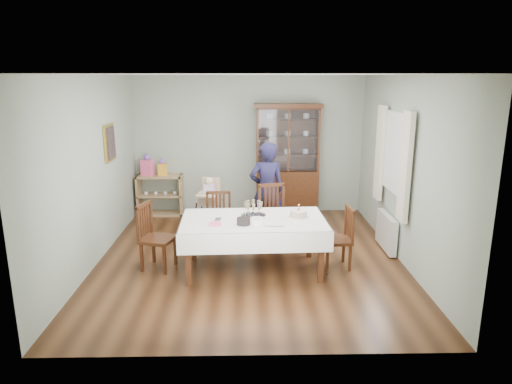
{
  "coord_description": "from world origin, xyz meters",
  "views": [
    {
      "loc": [
        -0.04,
        -6.47,
        2.68
      ],
      "look_at": [
        0.1,
        0.2,
        0.98
      ],
      "focal_mm": 32.0,
      "sensor_mm": 36.0,
      "label": 1
    }
  ],
  "objects_px": {
    "high_chair": "(210,211)",
    "sideboard": "(160,195)",
    "chair_far_left": "(219,233)",
    "champagne_tray": "(253,212)",
    "chair_far_right": "(275,230)",
    "chair_end_left": "(157,249)",
    "dining_table": "(253,245)",
    "woman": "(267,190)",
    "gift_bag_orange": "(162,168)",
    "chair_end_right": "(337,250)",
    "birthday_cake": "(299,214)",
    "china_cabinet": "(287,159)",
    "gift_bag_pink": "(147,166)"
  },
  "relations": [
    {
      "from": "gift_bag_pink",
      "to": "dining_table",
      "type": "bearing_deg",
      "value": -53.38
    },
    {
      "from": "dining_table",
      "to": "chair_far_right",
      "type": "distance_m",
      "value": 0.92
    },
    {
      "from": "chair_far_left",
      "to": "chair_far_right",
      "type": "relative_size",
      "value": 0.89
    },
    {
      "from": "woman",
      "to": "gift_bag_orange",
      "type": "relative_size",
      "value": 4.95
    },
    {
      "from": "chair_far_left",
      "to": "high_chair",
      "type": "relative_size",
      "value": 0.91
    },
    {
      "from": "champagne_tray",
      "to": "china_cabinet",
      "type": "bearing_deg",
      "value": 74.85
    },
    {
      "from": "chair_end_left",
      "to": "champagne_tray",
      "type": "xyz_separation_m",
      "value": [
        1.37,
        0.04,
        0.54
      ]
    },
    {
      "from": "gift_bag_orange",
      "to": "gift_bag_pink",
      "type": "bearing_deg",
      "value": 180.0
    },
    {
      "from": "chair_end_right",
      "to": "chair_far_right",
      "type": "bearing_deg",
      "value": -135.61
    },
    {
      "from": "china_cabinet",
      "to": "woman",
      "type": "relative_size",
      "value": 1.33
    },
    {
      "from": "china_cabinet",
      "to": "chair_end_right",
      "type": "relative_size",
      "value": 2.45
    },
    {
      "from": "dining_table",
      "to": "chair_end_right",
      "type": "relative_size",
      "value": 2.3
    },
    {
      "from": "woman",
      "to": "birthday_cake",
      "type": "height_order",
      "value": "woman"
    },
    {
      "from": "high_chair",
      "to": "champagne_tray",
      "type": "height_order",
      "value": "high_chair"
    },
    {
      "from": "chair_end_right",
      "to": "china_cabinet",
      "type": "bearing_deg",
      "value": -173.56
    },
    {
      "from": "chair_far_left",
      "to": "chair_end_right",
      "type": "bearing_deg",
      "value": -25.53
    },
    {
      "from": "chair_far_right",
      "to": "woman",
      "type": "distance_m",
      "value": 0.78
    },
    {
      "from": "champagne_tray",
      "to": "chair_end_right",
      "type": "bearing_deg",
      "value": -2.2
    },
    {
      "from": "chair_far_left",
      "to": "champagne_tray",
      "type": "xyz_separation_m",
      "value": [
        0.54,
        -0.68,
        0.56
      ]
    },
    {
      "from": "china_cabinet",
      "to": "high_chair",
      "type": "relative_size",
      "value": 2.17
    },
    {
      "from": "sideboard",
      "to": "high_chair",
      "type": "distance_m",
      "value": 1.56
    },
    {
      "from": "chair_end_left",
      "to": "sideboard",
      "type": "bearing_deg",
      "value": 25.91
    },
    {
      "from": "chair_end_left",
      "to": "birthday_cake",
      "type": "xyz_separation_m",
      "value": [
        2.0,
        -0.03,
        0.53
      ]
    },
    {
      "from": "high_chair",
      "to": "gift_bag_pink",
      "type": "distance_m",
      "value": 1.8
    },
    {
      "from": "chair_end_right",
      "to": "champagne_tray",
      "type": "xyz_separation_m",
      "value": [
        -1.2,
        0.05,
        0.56
      ]
    },
    {
      "from": "chair_end_left",
      "to": "gift_bag_pink",
      "type": "xyz_separation_m",
      "value": [
        -0.65,
        2.61,
        0.71
      ]
    },
    {
      "from": "birthday_cake",
      "to": "sideboard",
      "type": "bearing_deg",
      "value": 132.4
    },
    {
      "from": "chair_end_left",
      "to": "champagne_tray",
      "type": "height_order",
      "value": "champagne_tray"
    },
    {
      "from": "chair_end_right",
      "to": "chair_end_left",
      "type": "bearing_deg",
      "value": -94.65
    },
    {
      "from": "sideboard",
      "to": "champagne_tray",
      "type": "relative_size",
      "value": 2.57
    },
    {
      "from": "chair_end_right",
      "to": "high_chair",
      "type": "xyz_separation_m",
      "value": [
        -1.93,
        1.51,
        0.13
      ]
    },
    {
      "from": "chair_far_left",
      "to": "chair_far_right",
      "type": "bearing_deg",
      "value": -1.65
    },
    {
      "from": "gift_bag_orange",
      "to": "chair_far_left",
      "type": "bearing_deg",
      "value": -57.64
    },
    {
      "from": "chair_far_right",
      "to": "chair_end_left",
      "type": "height_order",
      "value": "chair_far_right"
    },
    {
      "from": "china_cabinet",
      "to": "chair_end_left",
      "type": "distance_m",
      "value": 3.43
    },
    {
      "from": "chair_end_left",
      "to": "chair_end_right",
      "type": "xyz_separation_m",
      "value": [
        2.57,
        -0.01,
        -0.02
      ]
    },
    {
      "from": "gift_bag_orange",
      "to": "woman",
      "type": "bearing_deg",
      "value": -33.07
    },
    {
      "from": "chair_far_left",
      "to": "champagne_tray",
      "type": "bearing_deg",
      "value": -54.59
    },
    {
      "from": "chair_end_right",
      "to": "woman",
      "type": "distance_m",
      "value": 1.73
    },
    {
      "from": "high_chair",
      "to": "sideboard",
      "type": "bearing_deg",
      "value": 145.64
    },
    {
      "from": "high_chair",
      "to": "champagne_tray",
      "type": "relative_size",
      "value": 2.87
    },
    {
      "from": "woman",
      "to": "high_chair",
      "type": "distance_m",
      "value": 1.08
    },
    {
      "from": "woman",
      "to": "chair_far_right",
      "type": "bearing_deg",
      "value": 88.54
    },
    {
      "from": "high_chair",
      "to": "gift_bag_orange",
      "type": "relative_size",
      "value": 3.04
    },
    {
      "from": "sideboard",
      "to": "champagne_tray",
      "type": "distance_m",
      "value": 3.19
    },
    {
      "from": "chair_end_left",
      "to": "china_cabinet",
      "type": "bearing_deg",
      "value": -21.8
    },
    {
      "from": "dining_table",
      "to": "woman",
      "type": "relative_size",
      "value": 1.25
    },
    {
      "from": "sideboard",
      "to": "chair_end_left",
      "type": "height_order",
      "value": "chair_end_left"
    },
    {
      "from": "woman",
      "to": "champagne_tray",
      "type": "xyz_separation_m",
      "value": [
        -0.24,
        -1.29,
        0.01
      ]
    },
    {
      "from": "dining_table",
      "to": "china_cabinet",
      "type": "bearing_deg",
      "value": 75.55
    }
  ]
}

